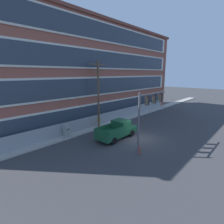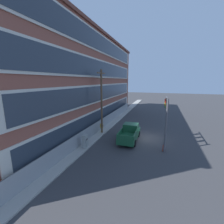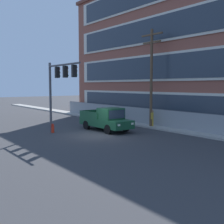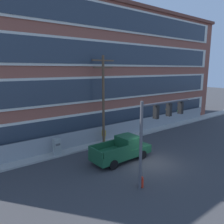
% 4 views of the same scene
% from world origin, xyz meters
% --- Properties ---
extents(ground_plane, '(160.00, 160.00, 0.00)m').
position_xyz_m(ground_plane, '(0.00, 0.00, 0.00)').
color(ground_plane, '#38383A').
extents(sidewalk_building_side, '(80.00, 1.76, 0.16)m').
position_xyz_m(sidewalk_building_side, '(0.00, 6.80, 0.08)').
color(sidewalk_building_side, '#9E9B93').
rests_on(sidewalk_building_side, ground).
extents(brick_mill_building, '(38.20, 9.00, 15.25)m').
position_xyz_m(brick_mill_building, '(3.19, 11.88, 7.64)').
color(brick_mill_building, brown).
rests_on(brick_mill_building, ground).
extents(chain_link_fence, '(37.07, 0.06, 1.76)m').
position_xyz_m(chain_link_fence, '(1.11, 7.14, 0.90)').
color(chain_link_fence, gray).
rests_on(chain_link_fence, ground).
extents(traffic_signal_mast, '(4.96, 0.43, 5.90)m').
position_xyz_m(traffic_signal_mast, '(-2.13, -2.30, 4.30)').
color(traffic_signal_mast, '#4C4C51').
rests_on(traffic_signal_mast, ground).
extents(pickup_truck_dark_green, '(5.57, 2.18, 2.06)m').
position_xyz_m(pickup_truck_dark_green, '(-1.54, 2.00, 0.97)').
color(pickup_truck_dark_green, '#194C2D').
rests_on(pickup_truck_dark_green, ground).
extents(utility_pole_near_corner, '(2.62, 0.26, 9.19)m').
position_xyz_m(utility_pole_near_corner, '(-0.41, 6.40, 5.09)').
color(utility_pole_near_corner, brown).
rests_on(utility_pole_near_corner, ground).
extents(electrical_cabinet, '(0.63, 0.54, 1.67)m').
position_xyz_m(electrical_cabinet, '(-5.72, 6.32, 0.84)').
color(electrical_cabinet, '#939993').
rests_on(electrical_cabinet, ground).
extents(pedestrian_near_cabinet, '(0.44, 0.46, 1.69)m').
position_xyz_m(pedestrian_near_cabinet, '(-0.32, 6.49, 0.97)').
color(pedestrian_near_cabinet, '#B7932D').
rests_on(pedestrian_near_cabinet, ground).
extents(fire_hydrant, '(0.24, 0.24, 0.78)m').
position_xyz_m(fire_hydrant, '(-3.46, -2.26, 0.38)').
color(fire_hydrant, red).
rests_on(fire_hydrant, ground).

